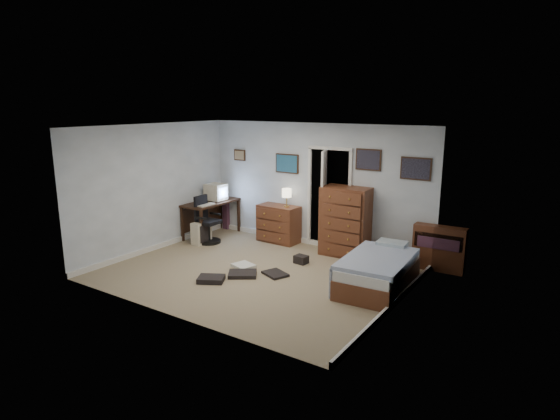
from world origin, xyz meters
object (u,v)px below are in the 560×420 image
(computer_desk, at_px, (208,209))
(office_chair, at_px, (207,225))
(low_dresser, at_px, (279,224))
(tall_dresser, at_px, (346,221))
(bed, at_px, (378,270))

(computer_desk, bearing_deg, office_chair, -52.46)
(low_dresser, distance_m, tall_dresser, 1.59)
(tall_dresser, distance_m, bed, 1.70)
(office_chair, distance_m, low_dresser, 1.51)
(tall_dresser, height_order, bed, tall_dresser)
(low_dresser, bearing_deg, office_chair, -141.61)
(office_chair, xyz_separation_m, bed, (3.94, -0.33, -0.11))
(low_dresser, relative_size, tall_dresser, 0.66)
(computer_desk, distance_m, bed, 4.36)
(computer_desk, relative_size, low_dresser, 1.54)
(office_chair, xyz_separation_m, low_dresser, (1.23, 0.88, 0.01))
(tall_dresser, bearing_deg, office_chair, -166.28)
(computer_desk, relative_size, tall_dresser, 1.02)
(computer_desk, relative_size, bed, 0.74)
(computer_desk, bearing_deg, tall_dresser, 6.78)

